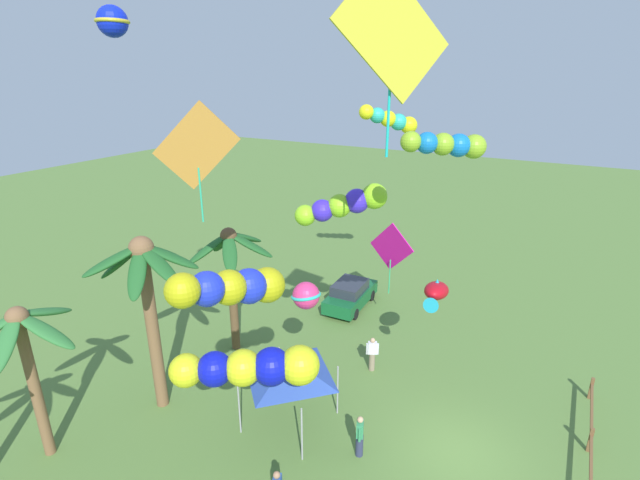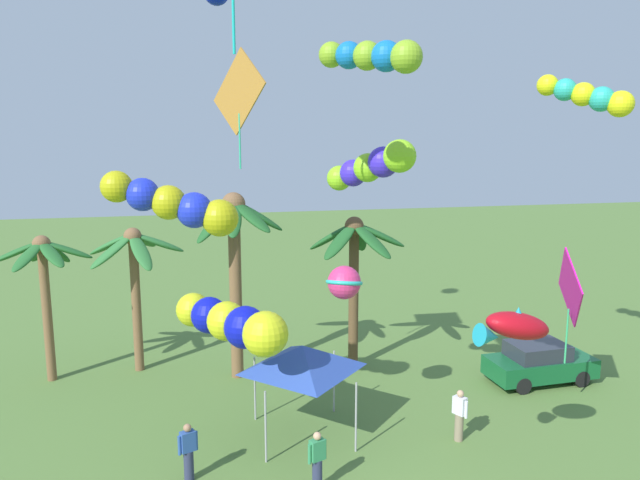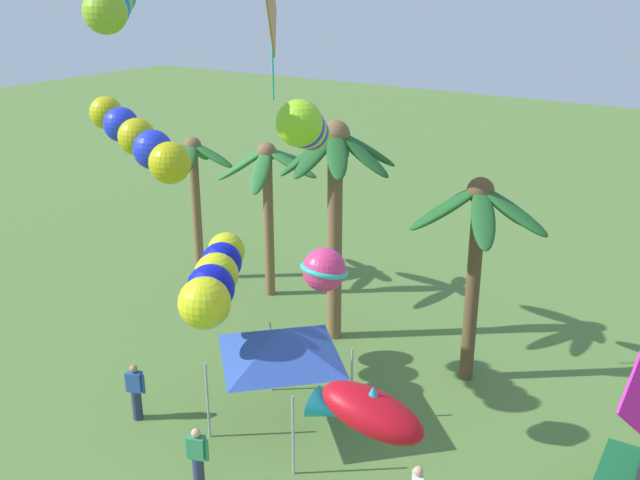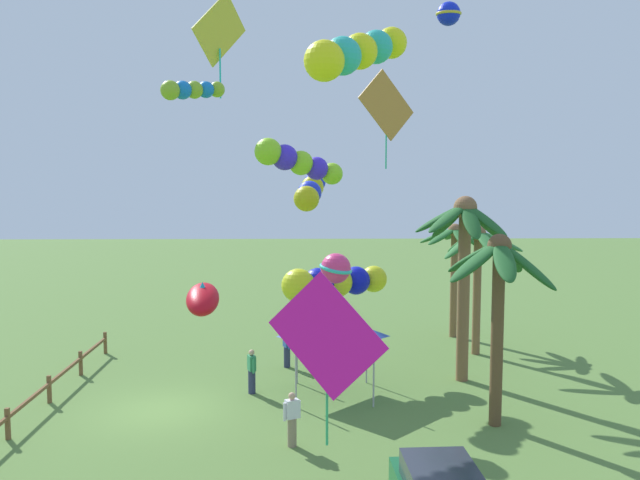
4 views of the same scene
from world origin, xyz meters
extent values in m
cylinder|color=brown|center=(-9.86, 11.94, 2.58)|extent=(0.34, 0.34, 5.16)
ellipsoid|color=#236028|center=(-9.02, 12.03, 4.90)|extent=(1.82, 0.70, 0.90)
ellipsoid|color=#236028|center=(-9.55, 12.62, 4.72)|extent=(1.14, 1.69, 1.23)
ellipsoid|color=#236028|center=(-10.18, 12.65, 4.76)|extent=(1.16, 1.73, 1.16)
ellipsoid|color=#236028|center=(-10.70, 11.93, 4.91)|extent=(1.79, 0.54, 0.89)
ellipsoid|color=#236028|center=(-10.15, 11.16, 4.88)|extent=(1.10, 1.83, 0.94)
ellipsoid|color=#236028|center=(-9.39, 11.23, 4.91)|extent=(1.40, 1.77, 0.89)
sphere|color=brown|center=(-9.86, 11.94, 5.16)|extent=(0.64, 0.64, 0.64)
cylinder|color=brown|center=(-6.73, 12.24, 2.64)|extent=(0.35, 0.35, 5.28)
ellipsoid|color=#2D7033|center=(-5.81, 12.37, 4.98)|extent=(2.02, 0.84, 1.01)
ellipsoid|color=#2D7033|center=(-6.41, 13.11, 4.97)|extent=(1.21, 2.03, 1.02)
ellipsoid|color=#2D7033|center=(-7.56, 12.63, 4.95)|extent=(1.99, 1.33, 1.07)
ellipsoid|color=#2D7033|center=(-7.44, 11.76, 4.83)|extent=(1.84, 1.51, 1.27)
ellipsoid|color=#2D7033|center=(-6.40, 11.46, 4.82)|extent=(1.23, 1.90, 1.31)
sphere|color=brown|center=(-6.73, 12.24, 5.28)|extent=(0.67, 0.67, 0.67)
cylinder|color=brown|center=(-3.05, 10.77, 3.28)|extent=(0.46, 0.46, 6.57)
ellipsoid|color=#1E5623|center=(-2.17, 10.76, 6.11)|extent=(1.91, 0.59, 1.35)
ellipsoid|color=#1E5623|center=(-2.37, 11.35, 6.13)|extent=(1.85, 1.70, 1.32)
ellipsoid|color=#1E5623|center=(-3.39, 11.52, 6.02)|extent=(1.27, 1.88, 1.52)
ellipsoid|color=#1E5623|center=(-3.93, 11.22, 6.32)|extent=(2.11, 1.48, 0.96)
ellipsoid|color=#1E5623|center=(-3.72, 10.30, 6.01)|extent=(1.80, 1.51, 1.53)
ellipsoid|color=#1E5623|center=(-3.15, 9.86, 6.16)|extent=(0.79, 2.01, 1.26)
ellipsoid|color=#1E5623|center=(-2.51, 10.00, 6.20)|extent=(1.63, 1.97, 1.18)
sphere|color=brown|center=(-3.05, 10.77, 6.57)|extent=(0.87, 0.87, 0.87)
cylinder|color=brown|center=(1.48, 10.73, 2.81)|extent=(0.39, 0.39, 5.62)
ellipsoid|color=#1E5623|center=(2.45, 10.60, 5.26)|extent=(2.13, 0.87, 1.15)
ellipsoid|color=#1E5623|center=(1.86, 11.48, 5.04)|extent=(1.38, 1.92, 1.56)
ellipsoid|color=#1E5623|center=(0.74, 11.28, 5.15)|extent=(1.96, 1.66, 1.35)
ellipsoid|color=#1E5623|center=(0.78, 10.12, 5.17)|extent=(1.91, 1.77, 1.32)
ellipsoid|color=#1E5623|center=(1.92, 9.90, 5.18)|extent=(1.47, 2.06, 1.30)
sphere|color=brown|center=(1.48, 10.73, 5.62)|extent=(0.73, 0.73, 0.73)
cube|color=#145B2D|center=(7.82, 7.78, 0.60)|extent=(3.96, 1.85, 0.70)
cube|color=#282D38|center=(7.67, 7.77, 1.23)|extent=(2.08, 1.57, 0.56)
cylinder|color=black|center=(9.00, 8.60, 0.30)|extent=(0.61, 0.20, 0.60)
cylinder|color=black|center=(9.06, 7.04, 0.30)|extent=(0.61, 0.20, 0.60)
cylinder|color=black|center=(6.58, 8.51, 0.30)|extent=(0.61, 0.20, 0.60)
cylinder|color=black|center=(6.64, 6.95, 0.30)|extent=(0.61, 0.20, 0.60)
cylinder|color=gray|center=(2.98, 4.44, 0.42)|extent=(0.26, 0.26, 0.84)
cube|color=silver|center=(2.98, 4.44, 1.11)|extent=(0.38, 0.44, 0.54)
sphere|color=tan|center=(2.98, 4.44, 1.48)|extent=(0.21, 0.21, 0.21)
cylinder|color=silver|center=(3.09, 4.24, 1.06)|extent=(0.09, 0.09, 0.52)
cylinder|color=silver|center=(2.88, 4.65, 1.06)|extent=(0.09, 0.09, 0.52)
cylinder|color=#2D3351|center=(-1.69, 2.91, 0.42)|extent=(0.26, 0.26, 0.84)
cube|color=#338956|center=(-1.69, 2.91, 1.11)|extent=(0.44, 0.35, 0.54)
sphere|color=tan|center=(-1.69, 2.91, 1.48)|extent=(0.21, 0.21, 0.21)
cylinder|color=#338956|center=(-1.47, 2.99, 1.06)|extent=(0.09, 0.09, 0.52)
cylinder|color=#338956|center=(-1.90, 2.83, 1.06)|extent=(0.09, 0.09, 0.52)
cylinder|color=#2D3351|center=(-4.90, 4.07, 0.42)|extent=(0.26, 0.26, 0.84)
cube|color=#2D519E|center=(-4.90, 4.07, 1.11)|extent=(0.44, 0.36, 0.54)
sphere|color=#A37556|center=(-4.90, 4.07, 1.48)|extent=(0.21, 0.21, 0.21)
cylinder|color=#2D519E|center=(-4.69, 4.16, 1.06)|extent=(0.09, 0.09, 0.52)
cylinder|color=#2D519E|center=(-5.12, 3.99, 1.06)|extent=(0.09, 0.09, 0.52)
cylinder|color=#9E9EA3|center=(-2.80, 4.51, 1.05)|extent=(0.06, 0.06, 2.10)
cylinder|color=#9E9EA3|center=(-0.20, 4.51, 1.05)|extent=(0.06, 0.06, 2.10)
cylinder|color=#9E9EA3|center=(-2.80, 7.11, 1.05)|extent=(0.06, 0.06, 2.10)
cylinder|color=#9E9EA3|center=(-0.20, 7.11, 1.05)|extent=(0.06, 0.06, 2.10)
pyramid|color=#2D4CA8|center=(-1.50, 5.81, 2.48)|extent=(2.86, 2.86, 0.75)
sphere|color=#B5B212|center=(-3.86, 4.87, 6.87)|extent=(0.98, 0.98, 0.98)
sphere|color=#1C2EDA|center=(-4.51, 4.99, 7.08)|extent=(0.94, 0.94, 0.94)
sphere|color=#B5B212|center=(-5.16, 5.11, 7.28)|extent=(0.90, 0.90, 0.90)
sphere|color=#1C2EDA|center=(-5.80, 5.23, 7.49)|extent=(0.87, 0.87, 0.87)
sphere|color=#B5B212|center=(-6.45, 5.35, 7.70)|extent=(0.83, 0.83, 0.83)
cube|color=#BB7C2E|center=(-3.04, 7.79, 10.30)|extent=(1.41, 2.21, 2.58)
cylinder|color=#2DB788|center=(-3.04, 7.79, 8.83)|extent=(0.06, 0.06, 1.68)
sphere|color=#8DD720|center=(0.64, 3.68, 8.48)|extent=(0.85, 0.85, 0.85)
sphere|color=#3A25D9|center=(0.37, 4.19, 8.31)|extent=(0.82, 0.82, 0.82)
sphere|color=#8DD720|center=(0.11, 4.69, 8.14)|extent=(0.78, 0.78, 0.78)
sphere|color=#3A25D9|center=(-0.16, 5.20, 7.97)|extent=(0.75, 0.75, 0.75)
sphere|color=#8DD720|center=(-0.42, 5.71, 7.80)|extent=(0.71, 0.71, 0.71)
ellipsoid|color=red|center=(3.21, 1.99, 4.34)|extent=(1.99, 1.08, 1.05)
cone|color=#1C9EBC|center=(2.40, 1.91, 4.16)|extent=(0.74, 0.64, 0.69)
cone|color=#1C9EBC|center=(3.21, 1.99, 4.64)|extent=(0.39, 0.39, 0.37)
sphere|color=#85B324|center=(-0.46, 0.48, 10.48)|extent=(0.64, 0.64, 0.64)
sphere|color=blue|center=(-0.75, 0.82, 10.53)|extent=(0.61, 0.61, 0.61)
sphere|color=#85B324|center=(-1.04, 1.16, 10.57)|extent=(0.59, 0.59, 0.59)
sphere|color=blue|center=(-1.32, 1.50, 10.62)|extent=(0.56, 0.56, 0.56)
sphere|color=#85B324|center=(-1.61, 1.83, 10.66)|extent=(0.54, 0.54, 0.54)
sphere|color=#E83376|center=(-0.22, 5.83, 4.70)|extent=(1.00, 1.00, 1.00)
torus|color=#2DC4B8|center=(-0.22, 5.83, 4.70)|extent=(1.48, 1.48, 0.35)
cube|color=#E0159B|center=(7.05, 5.31, 4.25)|extent=(1.07, 2.63, 2.73)
cylinder|color=#33B16C|center=(7.05, 5.31, 2.65)|extent=(0.06, 0.06, 1.82)
sphere|color=yellow|center=(8.23, 5.21, 9.94)|extent=(0.80, 0.80, 0.80)
sphere|color=#27B5A6|center=(7.85, 5.59, 10.11)|extent=(0.77, 0.77, 0.77)
sphere|color=yellow|center=(7.47, 5.96, 10.27)|extent=(0.74, 0.74, 0.74)
sphere|color=#27B5A6|center=(7.08, 6.34, 10.43)|extent=(0.70, 0.70, 0.70)
sphere|color=yellow|center=(6.70, 6.71, 10.59)|extent=(0.67, 0.67, 0.67)
sphere|color=yellow|center=(-2.76, 4.56, 3.71)|extent=(1.26, 1.26, 1.26)
sphere|color=#0C14BD|center=(-3.22, 5.31, 3.70)|extent=(1.21, 1.21, 1.21)
sphere|color=yellow|center=(-3.69, 6.05, 3.68)|extent=(1.16, 1.16, 1.16)
sphere|color=#0C14BD|center=(-4.16, 6.80, 3.67)|extent=(1.11, 1.11, 1.11)
sphere|color=yellow|center=(-4.63, 7.54, 3.65)|extent=(1.06, 1.06, 1.06)
cylinder|color=#18BAB6|center=(-3.65, 1.69, 11.50)|extent=(0.06, 0.06, 1.81)
camera|label=1|loc=(-13.26, -1.99, 12.39)|focal=26.27mm
camera|label=2|loc=(-4.69, -10.71, 8.96)|focal=33.30mm
camera|label=3|loc=(7.98, -6.77, 11.01)|focal=40.52mm
camera|label=4|loc=(21.23, 4.85, 7.72)|focal=36.99mm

